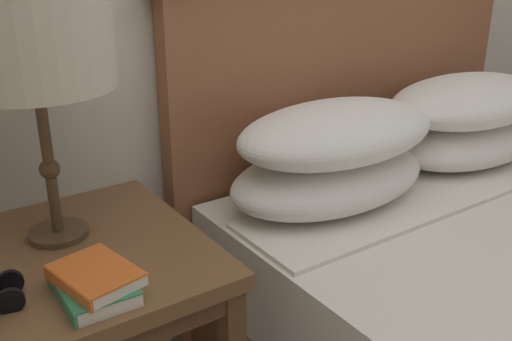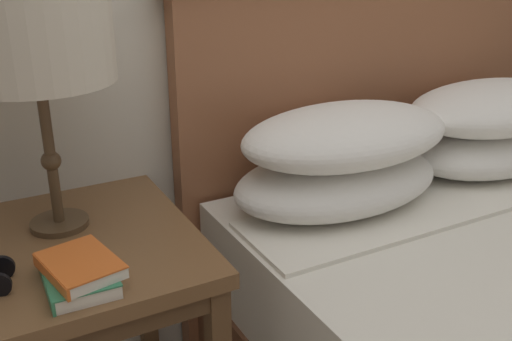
# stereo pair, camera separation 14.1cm
# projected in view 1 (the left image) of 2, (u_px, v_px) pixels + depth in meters

# --- Properties ---
(nightstand) EXTENTS (0.58, 0.58, 0.63)m
(nightstand) POSITION_uv_depth(u_px,v_px,m) (67.00, 288.00, 1.28)
(nightstand) COLOR brown
(nightstand) RESTS_ON ground_plane
(table_lamp) EXTENTS (0.32, 0.32, 0.53)m
(table_lamp) POSITION_uv_depth(u_px,v_px,m) (32.00, 43.00, 1.16)
(table_lamp) COLOR #4C3823
(table_lamp) RESTS_ON nightstand
(book_on_nightstand) EXTENTS (0.13, 0.18, 0.03)m
(book_on_nightstand) POSITION_uv_depth(u_px,v_px,m) (93.00, 287.00, 1.11)
(book_on_nightstand) COLOR silver
(book_on_nightstand) RESTS_ON nightstand
(book_stacked_on_top) EXTENTS (0.15, 0.18, 0.03)m
(book_stacked_on_top) POSITION_uv_depth(u_px,v_px,m) (95.00, 275.00, 1.09)
(book_stacked_on_top) COLOR silver
(book_stacked_on_top) RESTS_ON book_on_nightstand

